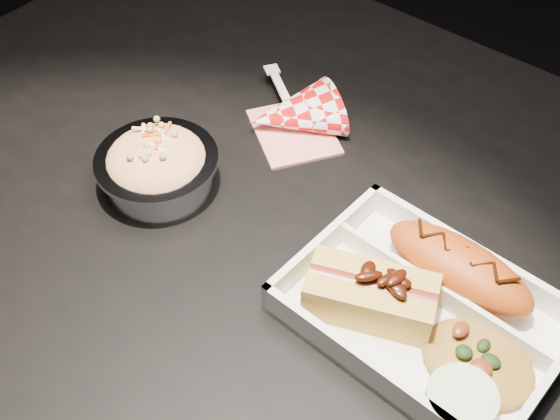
% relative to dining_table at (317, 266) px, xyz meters
% --- Properties ---
extents(dining_table, '(1.20, 0.80, 0.75)m').
position_rel_dining_table_xyz_m(dining_table, '(0.00, 0.00, 0.00)').
color(dining_table, black).
rests_on(dining_table, ground).
extents(food_tray, '(0.26, 0.19, 0.04)m').
position_rel_dining_table_xyz_m(food_tray, '(0.16, -0.05, 0.10)').
color(food_tray, white).
rests_on(food_tray, dining_table).
extents(fried_pastry, '(0.16, 0.07, 0.05)m').
position_rel_dining_table_xyz_m(fried_pastry, '(0.16, 0.01, 0.12)').
color(fried_pastry, '#B14611').
rests_on(fried_pastry, food_tray).
extents(hotdog, '(0.13, 0.10, 0.06)m').
position_rel_dining_table_xyz_m(hotdog, '(0.11, -0.07, 0.12)').
color(hotdog, gold).
rests_on(hotdog, food_tray).
extents(fried_rice_mound, '(0.11, 0.09, 0.03)m').
position_rel_dining_table_xyz_m(fried_rice_mound, '(0.22, -0.06, 0.11)').
color(fried_rice_mound, '#AB7731').
rests_on(fried_rice_mound, food_tray).
extents(cupcake_liner, '(0.06, 0.06, 0.03)m').
position_rel_dining_table_xyz_m(cupcake_liner, '(0.23, -0.11, 0.11)').
color(cupcake_liner, beige).
rests_on(cupcake_liner, food_tray).
extents(foil_coleslaw_cup, '(0.14, 0.14, 0.07)m').
position_rel_dining_table_xyz_m(foil_coleslaw_cup, '(-0.17, -0.08, 0.12)').
color(foil_coleslaw_cup, silver).
rests_on(foil_coleslaw_cup, dining_table).
extents(napkin_fork, '(0.17, 0.15, 0.10)m').
position_rel_dining_table_xyz_m(napkin_fork, '(-0.12, 0.10, 0.11)').
color(napkin_fork, red).
rests_on(napkin_fork, dining_table).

